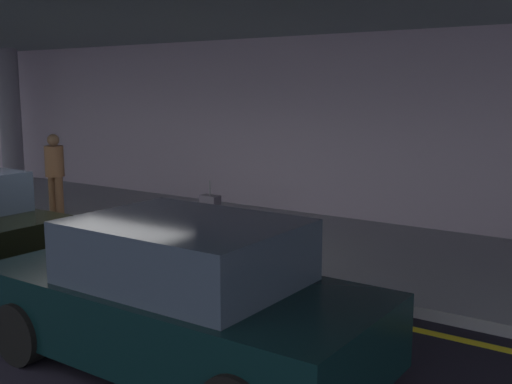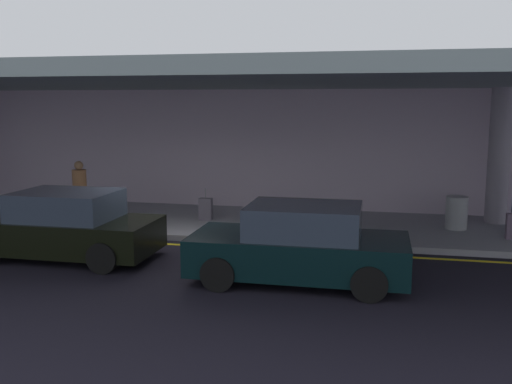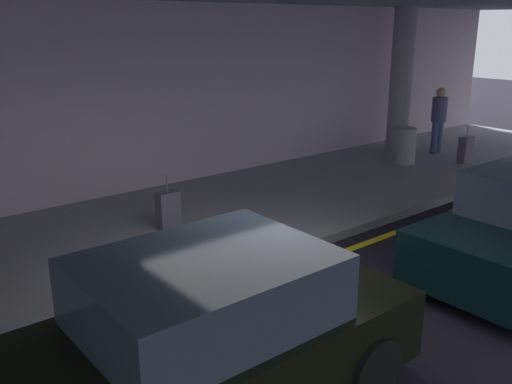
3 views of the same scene
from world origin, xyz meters
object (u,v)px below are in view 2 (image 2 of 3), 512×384
(car_black, at_px, (300,246))
(suitcase_upright_secondary, at_px, (206,209))
(car_black_no2, at_px, (65,227))
(support_column_center, at_px, (499,156))
(traveler_with_luggage, at_px, (80,187))
(trash_bin_steel, at_px, (456,213))

(car_black, height_order, suitcase_upright_secondary, car_black)
(suitcase_upright_secondary, bearing_deg, car_black_no2, -97.71)
(support_column_center, bearing_deg, car_black, -127.72)
(car_black_no2, height_order, suitcase_upright_secondary, car_black_no2)
(support_column_center, distance_m, traveler_with_luggage, 11.42)
(car_black_no2, height_order, traveler_with_luggage, traveler_with_luggage)
(support_column_center, relative_size, traveler_with_luggage, 2.17)
(traveler_with_luggage, xyz_separation_m, suitcase_upright_secondary, (3.31, 0.92, -0.65))
(support_column_center, distance_m, car_black_no2, 11.27)
(support_column_center, xyz_separation_m, trash_bin_steel, (-1.15, -1.07, -1.40))
(suitcase_upright_secondary, bearing_deg, car_black, -35.11)
(support_column_center, relative_size, car_black_no2, 0.89)
(support_column_center, xyz_separation_m, traveler_with_luggage, (-11.15, -2.31, -0.86))
(support_column_center, height_order, car_black_no2, support_column_center)
(car_black_no2, bearing_deg, suitcase_upright_secondary, -114.80)
(traveler_with_luggage, bearing_deg, suitcase_upright_secondary, 45.93)
(car_black, distance_m, trash_bin_steel, 5.93)
(car_black, bearing_deg, support_column_center, 51.16)
(car_black, height_order, traveler_with_luggage, traveler_with_luggage)
(car_black, height_order, car_black_no2, same)
(support_column_center, bearing_deg, traveler_with_luggage, -168.29)
(suitcase_upright_secondary, xyz_separation_m, trash_bin_steel, (6.69, 0.32, 0.11))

